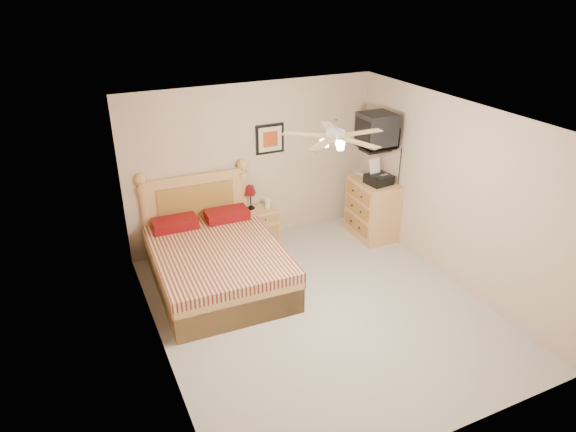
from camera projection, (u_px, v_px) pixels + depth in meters
name	position (u px, v px, depth m)	size (l,w,h in m)	color
floor	(320.00, 309.00, 6.62)	(4.50, 4.50, 0.00)	#A7A096
ceiling	(327.00, 119.00, 5.54)	(4.00, 4.50, 0.04)	white
wall_back	(254.00, 164.00, 7.92)	(4.00, 0.04, 2.50)	#C1A78E
wall_front	(454.00, 332.00, 4.24)	(4.00, 0.04, 2.50)	#C1A78E
wall_left	(154.00, 258.00, 5.32)	(0.04, 4.50, 2.50)	#C1A78E
wall_right	(455.00, 194.00, 6.84)	(0.04, 4.50, 2.50)	#C1A78E
bed	(216.00, 240.00, 6.85)	(1.64, 2.15, 1.39)	tan
nightstand	(260.00, 226.00, 8.13)	(0.54, 0.41, 0.59)	#C18944
table_lamp	(251.00, 197.00, 7.94)	(0.21, 0.21, 0.39)	#5D0A0D
lotion_bottle	(267.00, 201.00, 7.98)	(0.09, 0.09, 0.23)	white
framed_picture	(270.00, 139.00, 7.85)	(0.46, 0.04, 0.46)	black
dresser	(372.00, 208.00, 8.28)	(0.56, 0.81, 0.96)	#C27A4C
fax_machine	(379.00, 172.00, 7.88)	(0.36, 0.38, 0.38)	black
magazine_lower	(362.00, 176.00, 8.23)	(0.22, 0.30, 0.03)	beige
magazine_upper	(364.00, 174.00, 8.24)	(0.19, 0.26, 0.02)	gray
wall_tv	(385.00, 130.00, 7.60)	(0.56, 0.46, 0.58)	black
ceiling_fan	(336.00, 136.00, 5.44)	(1.14, 1.14, 0.28)	white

